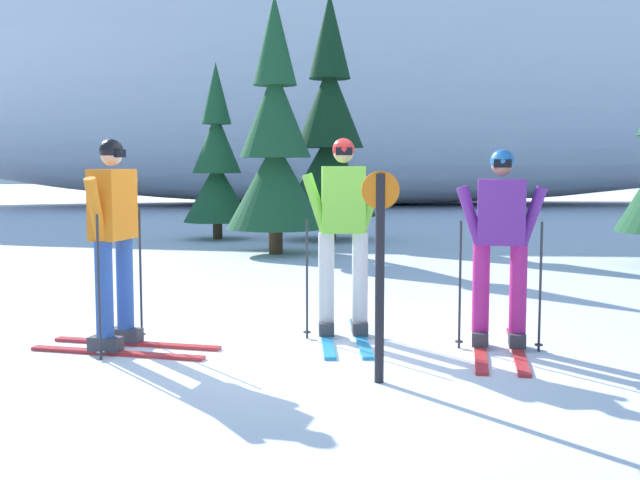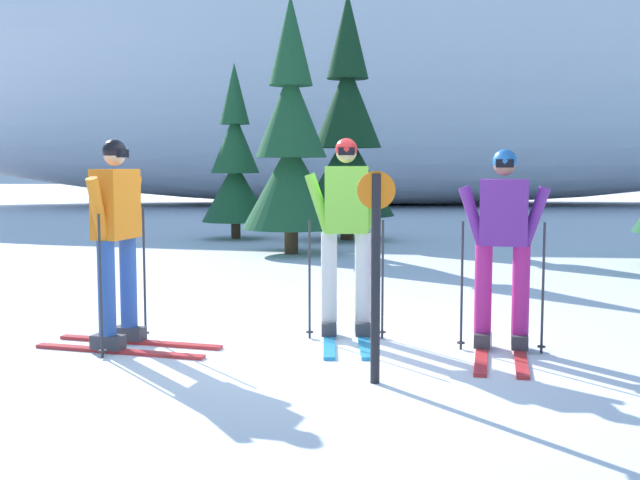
# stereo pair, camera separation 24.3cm
# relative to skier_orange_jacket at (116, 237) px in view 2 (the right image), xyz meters

# --- Properties ---
(ground_plane) EXTENTS (120.00, 120.00, 0.00)m
(ground_plane) POSITION_rel_skier_orange_jacket_xyz_m (1.67, -0.17, -0.99)
(ground_plane) COLOR white
(skier_orange_jacket) EXTENTS (1.66, 0.89, 1.84)m
(skier_orange_jacket) POSITION_rel_skier_orange_jacket_xyz_m (0.00, 0.00, 0.00)
(skier_orange_jacket) COLOR red
(skier_orange_jacket) RESTS_ON ground
(skier_purple_jacket) EXTENTS (0.80, 1.77, 1.75)m
(skier_purple_jacket) POSITION_rel_skier_orange_jacket_xyz_m (3.36, -0.09, -0.07)
(skier_purple_jacket) COLOR red
(skier_purple_jacket) RESTS_ON ground
(skier_lime_jacket) EXTENTS (0.77, 1.61, 1.86)m
(skier_lime_jacket) POSITION_rel_skier_orange_jacket_xyz_m (2.02, 0.42, -0.00)
(skier_lime_jacket) COLOR #2893CC
(skier_lime_jacket) RESTS_ON ground
(pine_tree_far_left) EXTENTS (1.48, 1.48, 3.82)m
(pine_tree_far_left) POSITION_rel_skier_orange_jacket_xyz_m (-0.07, 10.29, 0.61)
(pine_tree_far_left) COLOR #47301E
(pine_tree_far_left) RESTS_ON ground
(pine_tree_center_left) EXTENTS (1.79, 1.79, 4.65)m
(pine_tree_center_left) POSITION_rel_skier_orange_jacket_xyz_m (1.26, 7.37, 0.96)
(pine_tree_center_left) COLOR #47301E
(pine_tree_center_left) RESTS_ON ground
(pine_tree_center_right) EXTENTS (2.03, 2.03, 5.27)m
(pine_tree_center_right) POSITION_rel_skier_orange_jacket_xyz_m (2.37, 10.02, 1.22)
(pine_tree_center_right) COLOR #47301E
(pine_tree_center_right) RESTS_ON ground
(snow_ridge_background) EXTENTS (50.92, 15.57, 11.81)m
(snow_ridge_background) POSITION_rel_skier_orange_jacket_xyz_m (4.21, 25.25, 4.92)
(snow_ridge_background) COLOR white
(snow_ridge_background) RESTS_ON ground
(trail_marker_post) EXTENTS (0.28, 0.07, 1.57)m
(trail_marker_post) POSITION_rel_skier_orange_jacket_xyz_m (2.19, -1.13, -0.10)
(trail_marker_post) COLOR black
(trail_marker_post) RESTS_ON ground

